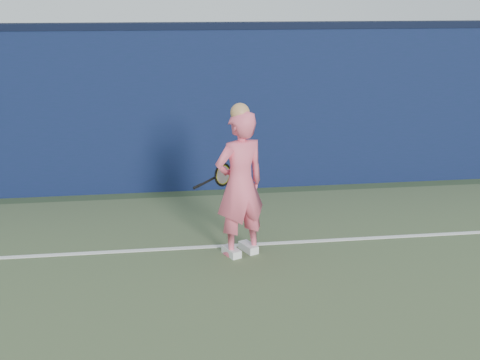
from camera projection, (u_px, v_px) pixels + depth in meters
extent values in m
cube|color=#0C1836|center=(139.00, 112.00, 9.33)|extent=(24.00, 0.40, 2.50)
cube|color=black|center=(135.00, 26.00, 8.95)|extent=(24.00, 0.42, 0.10)
imported|color=#F9607B|center=(240.00, 184.00, 7.01)|extent=(0.76, 0.64, 1.76)
sphere|color=tan|center=(240.00, 113.00, 6.76)|extent=(0.22, 0.22, 0.22)
cube|color=white|center=(248.00, 248.00, 7.31)|extent=(0.22, 0.30, 0.10)
cube|color=white|center=(231.00, 252.00, 7.19)|extent=(0.22, 0.30, 0.10)
torus|color=black|center=(223.00, 175.00, 7.38)|extent=(0.26, 0.23, 0.30)
torus|color=#D0DF15|center=(223.00, 175.00, 7.38)|extent=(0.21, 0.18, 0.24)
cylinder|color=beige|center=(223.00, 175.00, 7.38)|extent=(0.20, 0.18, 0.24)
cylinder|color=black|center=(207.00, 182.00, 7.30)|extent=(0.25, 0.16, 0.10)
cylinder|color=black|center=(197.00, 186.00, 7.25)|extent=(0.12, 0.09, 0.06)
cube|color=white|center=(139.00, 250.00, 7.33)|extent=(11.00, 0.08, 0.01)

